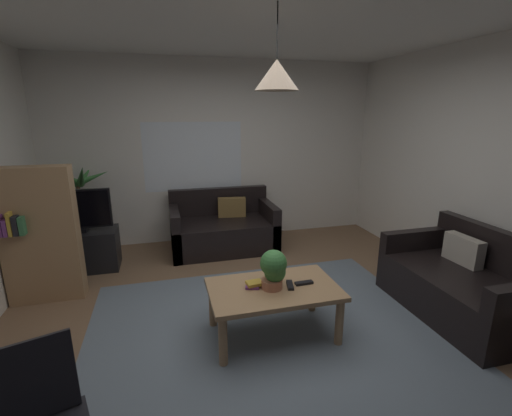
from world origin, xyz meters
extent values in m
cube|color=brown|center=(0.00, 0.00, -0.01)|extent=(4.82, 5.03, 0.02)
cube|color=slate|center=(0.00, -0.20, 0.00)|extent=(3.13, 2.77, 0.01)
cube|color=silver|center=(0.00, 2.55, 1.32)|extent=(4.94, 0.06, 2.65)
cube|color=silver|center=(2.44, 0.00, 1.32)|extent=(0.06, 5.03, 2.65)
cube|color=white|center=(0.00, 0.00, 2.66)|extent=(4.82, 5.03, 0.02)
cube|color=white|center=(-0.36, 2.51, 1.27)|extent=(1.42, 0.01, 0.99)
cube|color=black|center=(-0.03, 1.99, 0.21)|extent=(1.45, 0.86, 0.42)
cube|color=black|center=(-0.03, 2.36, 0.62)|extent=(1.45, 0.12, 0.40)
cube|color=black|center=(-0.69, 1.99, 0.32)|extent=(0.12, 0.86, 0.64)
cube|color=black|center=(0.64, 1.99, 0.32)|extent=(0.12, 0.86, 0.64)
cube|color=brown|center=(0.14, 2.18, 0.56)|extent=(0.41, 0.17, 0.28)
cube|color=black|center=(1.88, -0.26, 0.21)|extent=(0.86, 1.42, 0.42)
cube|color=black|center=(2.25, -0.26, 0.62)|extent=(0.12, 1.42, 0.40)
cube|color=black|center=(1.88, 0.39, 0.32)|extent=(0.86, 0.12, 0.64)
cube|color=#B7AD9E|center=(2.07, -0.06, 0.56)|extent=(0.14, 0.40, 0.28)
cube|color=#A87F56|center=(0.04, -0.13, 0.44)|extent=(1.10, 0.67, 0.04)
cylinder|color=#A87F56|center=(-0.45, -0.40, 0.21)|extent=(0.07, 0.07, 0.42)
cylinder|color=#A87F56|center=(0.53, -0.40, 0.21)|extent=(0.07, 0.07, 0.42)
cylinder|color=#A87F56|center=(-0.45, 0.15, 0.21)|extent=(0.07, 0.07, 0.42)
cylinder|color=#A87F56|center=(0.53, 0.15, 0.21)|extent=(0.07, 0.07, 0.42)
cube|color=#72387F|center=(-0.13, -0.08, 0.47)|extent=(0.14, 0.14, 0.02)
cube|color=gold|center=(-0.12, -0.08, 0.49)|extent=(0.14, 0.11, 0.03)
cube|color=black|center=(0.31, -0.14, 0.47)|extent=(0.16, 0.05, 0.02)
cube|color=black|center=(0.18, -0.15, 0.47)|extent=(0.09, 0.17, 0.02)
cylinder|color=#B77051|center=(0.02, -0.13, 0.50)|extent=(0.18, 0.18, 0.08)
sphere|color=#3D7F3D|center=(0.05, -0.13, 0.60)|extent=(0.19, 0.19, 0.19)
sphere|color=#3D7F3D|center=(0.03, -0.14, 0.69)|extent=(0.23, 0.23, 0.23)
cube|color=black|center=(-1.86, 1.77, 0.25)|extent=(0.90, 0.44, 0.50)
cube|color=black|center=(-1.86, 1.75, 0.79)|extent=(0.84, 0.05, 0.47)
cube|color=black|center=(-1.86, 1.72, 0.79)|extent=(0.80, 0.00, 0.43)
cube|color=black|center=(-1.86, 1.75, 0.52)|extent=(0.24, 0.16, 0.04)
cylinder|color=brown|center=(-1.89, 2.26, 0.15)|extent=(0.32, 0.32, 0.30)
cylinder|color=brown|center=(-1.89, 2.26, 0.65)|extent=(0.05, 0.05, 0.70)
cone|color=#3D7F3D|center=(-1.70, 2.26, 1.07)|extent=(0.43, 0.10, 0.24)
cone|color=#3D7F3D|center=(-1.82, 2.42, 1.08)|extent=(0.22, 0.38, 0.29)
cone|color=#3D7F3D|center=(-2.04, 2.43, 1.12)|extent=(0.34, 0.44, 0.37)
cone|color=#3D7F3D|center=(-2.08, 2.24, 1.12)|extent=(0.43, 0.15, 0.33)
cone|color=#3D7F3D|center=(-2.01, 2.12, 1.14)|extent=(0.31, 0.38, 0.39)
cone|color=#3D7F3D|center=(-1.79, 2.04, 1.14)|extent=(0.26, 0.51, 0.40)
cube|color=#A87F56|center=(-2.04, 1.08, 0.70)|extent=(0.70, 0.22, 1.40)
cube|color=#72387F|center=(-2.32, 0.96, 0.87)|extent=(0.05, 0.16, 0.21)
cube|color=#72387F|center=(-2.27, 0.96, 0.85)|extent=(0.04, 0.16, 0.16)
cube|color=gold|center=(-2.23, 0.96, 0.88)|extent=(0.03, 0.16, 0.23)
cube|color=black|center=(-2.18, 0.96, 0.87)|extent=(0.05, 0.16, 0.19)
cube|color=#387247|center=(-2.13, 0.96, 0.86)|extent=(0.04, 0.16, 0.18)
cube|color=black|center=(-1.47, -1.09, 0.67)|extent=(0.37, 0.19, 0.40)
cylinder|color=black|center=(0.04, -0.13, 2.46)|extent=(0.01, 0.01, 0.37)
cone|color=tan|center=(0.04, -0.13, 2.16)|extent=(0.33, 0.33, 0.22)
camera|label=1|loc=(-0.81, -2.72, 1.90)|focal=24.77mm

